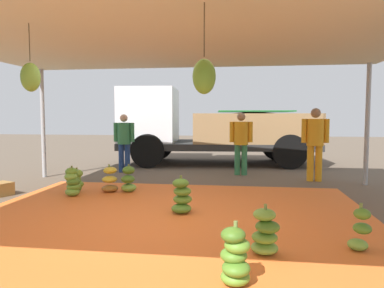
{
  "coord_description": "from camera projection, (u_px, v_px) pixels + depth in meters",
  "views": [
    {
      "loc": [
        1.08,
        -5.08,
        1.52
      ],
      "look_at": [
        0.11,
        1.94,
        0.97
      ],
      "focal_mm": 33.92,
      "sensor_mm": 36.0,
      "label": 1
    }
  ],
  "objects": [
    {
      "name": "ground_plane",
      "position": [
        193.0,
        183.0,
        8.25
      ],
      "size": [
        40.0,
        40.0,
        0.0
      ],
      "primitive_type": "plane",
      "color": "brown"
    },
    {
      "name": "tarp_orange",
      "position": [
        166.0,
        220.0,
        5.28
      ],
      "size": [
        6.14,
        5.47,
        0.01
      ],
      "primitive_type": "cube",
      "color": "orange",
      "rests_on": "ground"
    },
    {
      "name": "tent_canopy",
      "position": [
        163.0,
        34.0,
        4.98
      ],
      "size": [
        8.0,
        7.0,
        2.73
      ],
      "color": "#9EA0A5",
      "rests_on": "ground"
    },
    {
      "name": "banana_bunch_0",
      "position": [
        360.0,
        231.0,
        4.08
      ],
      "size": [
        0.33,
        0.31,
        0.54
      ],
      "color": "#75A83D",
      "rests_on": "tarp_orange"
    },
    {
      "name": "banana_bunch_2",
      "position": [
        235.0,
        258.0,
        3.22
      ],
      "size": [
        0.34,
        0.35,
        0.59
      ],
      "color": "#60932D",
      "rests_on": "tarp_orange"
    },
    {
      "name": "banana_bunch_3",
      "position": [
        77.0,
        181.0,
        7.23
      ],
      "size": [
        0.35,
        0.33,
        0.49
      ],
      "color": "#518428",
      "rests_on": "tarp_orange"
    },
    {
      "name": "banana_bunch_4",
      "position": [
        72.0,
        183.0,
        6.87
      ],
      "size": [
        0.38,
        0.38,
        0.58
      ],
      "color": "#6B9E38",
      "rests_on": "tarp_orange"
    },
    {
      "name": "banana_bunch_5",
      "position": [
        128.0,
        180.0,
        7.23
      ],
      "size": [
        0.4,
        0.42,
        0.56
      ],
      "color": "#75A83D",
      "rests_on": "tarp_orange"
    },
    {
      "name": "banana_bunch_6",
      "position": [
        182.0,
        197.0,
        5.66
      ],
      "size": [
        0.44,
        0.46,
        0.59
      ],
      "color": "#518428",
      "rests_on": "tarp_orange"
    },
    {
      "name": "banana_bunch_7",
      "position": [
        265.0,
        233.0,
        3.96
      ],
      "size": [
        0.42,
        0.42,
        0.56
      ],
      "color": "#75A83D",
      "rests_on": "tarp_orange"
    },
    {
      "name": "banana_bunch_8",
      "position": [
        110.0,
        180.0,
        7.25
      ],
      "size": [
        0.39,
        0.4,
        0.55
      ],
      "color": "#996628",
      "rests_on": "tarp_orange"
    },
    {
      "name": "cargo_truck_main",
      "position": [
        208.0,
        127.0,
        11.59
      ],
      "size": [
        6.24,
        2.84,
        2.4
      ],
      "color": "#2D2D2D",
      "rests_on": "ground"
    },
    {
      "name": "worker_0",
      "position": [
        241.0,
        139.0,
        9.32
      ],
      "size": [
        0.59,
        0.36,
        1.61
      ],
      "color": "#337A4C",
      "rests_on": "ground"
    },
    {
      "name": "worker_1",
      "position": [
        124.0,
        139.0,
        9.79
      ],
      "size": [
        0.58,
        0.35,
        1.57
      ],
      "color": "navy",
      "rests_on": "ground"
    },
    {
      "name": "worker_2",
      "position": [
        315.0,
        139.0,
        8.43
      ],
      "size": [
        0.62,
        0.38,
        1.71
      ],
      "color": "orange",
      "rests_on": "ground"
    },
    {
      "name": "crate_1",
      "position": [
        1.0,
        189.0,
        6.94
      ],
      "size": [
        0.48,
        0.46,
        0.25
      ],
      "primitive_type": "cube",
      "rotation": [
        0.0,
        0.0,
        -0.38
      ],
      "color": "olive",
      "rests_on": "ground"
    }
  ]
}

